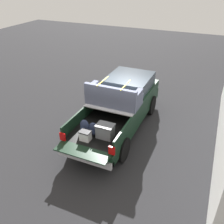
{
  "coord_description": "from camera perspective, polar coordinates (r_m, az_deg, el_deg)",
  "views": [
    {
      "loc": [
        -7.93,
        -3.23,
        5.74
      ],
      "look_at": [
        -0.6,
        0.0,
        1.1
      ],
      "focal_mm": 39.21,
      "sensor_mm": 36.0,
      "label": 1
    }
  ],
  "objects": [
    {
      "name": "ground_plane",
      "position": [
        10.3,
        1.35,
        -3.76
      ],
      "size": [
        40.0,
        40.0,
        0.0
      ],
      "primitive_type": "plane",
      "color": "#262628"
    },
    {
      "name": "pickup_truck",
      "position": [
        10.09,
        2.21,
        1.93
      ],
      "size": [
        6.05,
        2.06,
        2.23
      ],
      "color": "black",
      "rests_on": "ground_plane"
    }
  ]
}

